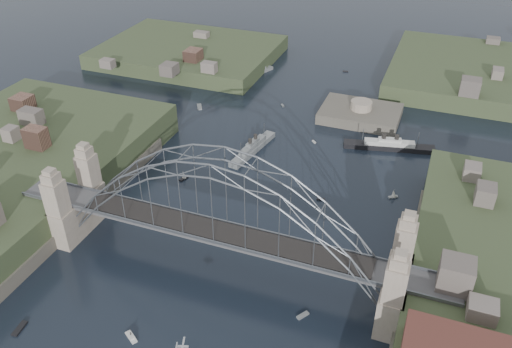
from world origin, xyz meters
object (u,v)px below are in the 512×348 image
(bridge, at_px, (220,215))
(naval_cruiser_near, at_px, (253,148))
(naval_cruiser_far, at_px, (256,72))
(ocean_liner, at_px, (389,146))
(fort_island, at_px, (360,120))

(bridge, bearing_deg, naval_cruiser_near, 103.37)
(naval_cruiser_near, bearing_deg, naval_cruiser_far, 109.69)
(naval_cruiser_far, xyz_separation_m, ocean_liner, (49.49, -34.05, 0.12))
(naval_cruiser_near, bearing_deg, bridge, -76.63)
(bridge, height_order, naval_cruiser_far, bridge)
(bridge, distance_m, ocean_liner, 61.09)
(bridge, bearing_deg, ocean_liner, 68.04)
(fort_island, height_order, naval_cruiser_far, fort_island)
(bridge, relative_size, naval_cruiser_far, 6.03)
(ocean_liner, bearing_deg, naval_cruiser_near, -157.21)
(fort_island, relative_size, ocean_liner, 0.95)
(fort_island, distance_m, ocean_liner, 17.79)
(bridge, distance_m, fort_island, 72.14)
(fort_island, relative_size, naval_cruiser_far, 1.58)
(naval_cruiser_far, relative_size, ocean_liner, 0.60)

